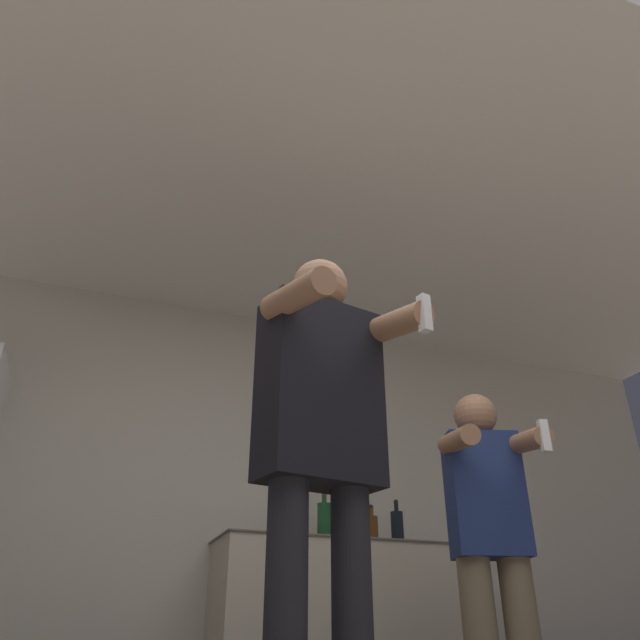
# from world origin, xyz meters

# --- Properties ---
(wall_back) EXTENTS (7.00, 0.06, 2.55)m
(wall_back) POSITION_xyz_m (0.00, 2.72, 1.27)
(wall_back) COLOR beige
(wall_back) RESTS_ON ground_plane
(ceiling_slab) EXTENTS (7.00, 3.21, 0.05)m
(ceiling_slab) POSITION_xyz_m (0.00, 1.34, 2.57)
(ceiling_slab) COLOR silver
(ceiling_slab) RESTS_ON wall_back
(counter) EXTENTS (1.58, 0.56, 0.97)m
(counter) POSITION_xyz_m (0.65, 2.42, 0.49)
(counter) COLOR #BCB29E
(counter) RESTS_ON ground_plane
(bottle_amber_bourbon) EXTENTS (0.08, 0.08, 0.24)m
(bottle_amber_bourbon) POSITION_xyz_m (0.81, 2.39, 1.06)
(bottle_amber_bourbon) COLOR #563314
(bottle_amber_bourbon) RESTS_ON counter
(bottle_red_label) EXTENTS (0.09, 0.09, 0.27)m
(bottle_red_label) POSITION_xyz_m (0.70, 2.39, 1.08)
(bottle_red_label) COLOR black
(bottle_red_label) RESTS_ON counter
(bottle_green_wine) EXTENTS (0.09, 0.09, 0.30)m
(bottle_green_wine) POSITION_xyz_m (0.50, 2.39, 1.09)
(bottle_green_wine) COLOR #194723
(bottle_green_wine) RESTS_ON counter
(bottle_brown_liquor) EXTENTS (0.08, 0.08, 0.28)m
(bottle_brown_liquor) POSITION_xyz_m (0.99, 2.39, 1.08)
(bottle_brown_liquor) COLOR black
(bottle_brown_liquor) RESTS_ON counter
(person_woman_foreground) EXTENTS (0.58, 0.55, 1.77)m
(person_woman_foreground) POSITION_xyz_m (-0.15, 0.68, 1.05)
(person_woman_foreground) COLOR black
(person_woman_foreground) RESTS_ON ground_plane
(person_man_side) EXTENTS (0.52, 0.60, 1.55)m
(person_man_side) POSITION_xyz_m (0.89, 1.26, 0.86)
(person_man_side) COLOR #75664C
(person_man_side) RESTS_ON ground_plane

